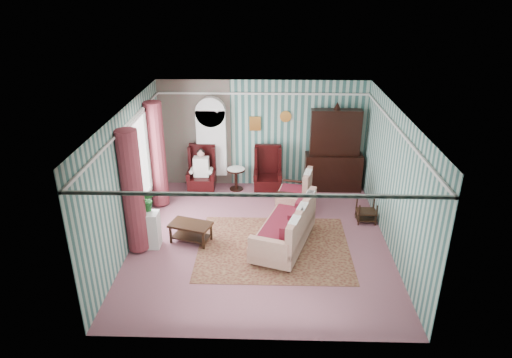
{
  "coord_description": "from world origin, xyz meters",
  "views": [
    {
      "loc": [
        0.16,
        -8.6,
        5.3
      ],
      "look_at": [
        -0.11,
        0.6,
        1.2
      ],
      "focal_mm": 32.0,
      "sensor_mm": 36.0,
      "label": 1
    }
  ],
  "objects_px": {
    "wingback_right": "(268,171)",
    "nest_table": "(366,211)",
    "round_side_table": "(236,179)",
    "sofa": "(284,223)",
    "floral_armchair": "(294,192)",
    "coffee_table": "(191,233)",
    "bookcase": "(212,147)",
    "seated_woman": "(202,171)",
    "plant_stand": "(147,230)",
    "wingback_left": "(202,170)",
    "dresser_hutch": "(335,148)"
  },
  "relations": [
    {
      "from": "dresser_hutch",
      "to": "round_side_table",
      "type": "height_order",
      "value": "dresser_hutch"
    },
    {
      "from": "sofa",
      "to": "floral_armchair",
      "type": "bearing_deg",
      "value": 8.26
    },
    {
      "from": "seated_woman",
      "to": "coffee_table",
      "type": "bearing_deg",
      "value": -87.68
    },
    {
      "from": "seated_woman",
      "to": "sofa",
      "type": "height_order",
      "value": "seated_woman"
    },
    {
      "from": "wingback_right",
      "to": "coffee_table",
      "type": "distance_m",
      "value": 3.05
    },
    {
      "from": "nest_table",
      "to": "floral_armchair",
      "type": "distance_m",
      "value": 1.79
    },
    {
      "from": "plant_stand",
      "to": "coffee_table",
      "type": "relative_size",
      "value": 0.91
    },
    {
      "from": "bookcase",
      "to": "round_side_table",
      "type": "relative_size",
      "value": 3.73
    },
    {
      "from": "bookcase",
      "to": "sofa",
      "type": "relative_size",
      "value": 1.08
    },
    {
      "from": "wingback_left",
      "to": "round_side_table",
      "type": "bearing_deg",
      "value": 9.46
    },
    {
      "from": "nest_table",
      "to": "wingback_left",
      "type": "bearing_deg",
      "value": 159.15
    },
    {
      "from": "plant_stand",
      "to": "sofa",
      "type": "xyz_separation_m",
      "value": [
        2.9,
        0.1,
        0.15
      ]
    },
    {
      "from": "round_side_table",
      "to": "sofa",
      "type": "distance_m",
      "value": 3.05
    },
    {
      "from": "dresser_hutch",
      "to": "nest_table",
      "type": "bearing_deg",
      "value": -72.61
    },
    {
      "from": "seated_woman",
      "to": "nest_table",
      "type": "height_order",
      "value": "seated_woman"
    },
    {
      "from": "dresser_hutch",
      "to": "sofa",
      "type": "bearing_deg",
      "value": -115.57
    },
    {
      "from": "sofa",
      "to": "seated_woman",
      "type": "bearing_deg",
      "value": 56.61
    },
    {
      "from": "coffee_table",
      "to": "dresser_hutch",
      "type": "bearing_deg",
      "value": 39.59
    },
    {
      "from": "bookcase",
      "to": "seated_woman",
      "type": "xyz_separation_m",
      "value": [
        -0.25,
        -0.39,
        -0.53
      ]
    },
    {
      "from": "nest_table",
      "to": "coffee_table",
      "type": "relative_size",
      "value": 0.61
    },
    {
      "from": "wingback_left",
      "to": "coffee_table",
      "type": "relative_size",
      "value": 1.41
    },
    {
      "from": "dresser_hutch",
      "to": "sofa",
      "type": "relative_size",
      "value": 1.14
    },
    {
      "from": "wingback_right",
      "to": "coffee_table",
      "type": "relative_size",
      "value": 1.41
    },
    {
      "from": "wingback_left",
      "to": "plant_stand",
      "type": "height_order",
      "value": "wingback_left"
    },
    {
      "from": "bookcase",
      "to": "nest_table",
      "type": "distance_m",
      "value": 4.37
    },
    {
      "from": "floral_armchair",
      "to": "coffee_table",
      "type": "bearing_deg",
      "value": 138.05
    },
    {
      "from": "nest_table",
      "to": "plant_stand",
      "type": "xyz_separation_m",
      "value": [
        -4.87,
        -1.2,
        0.13
      ]
    },
    {
      "from": "wingback_left",
      "to": "nest_table",
      "type": "relative_size",
      "value": 2.31
    },
    {
      "from": "wingback_right",
      "to": "nest_table",
      "type": "xyz_separation_m",
      "value": [
        2.32,
        -1.55,
        -0.35
      ]
    },
    {
      "from": "sofa",
      "to": "wingback_right",
      "type": "bearing_deg",
      "value": 25.75
    },
    {
      "from": "dresser_hutch",
      "to": "floral_armchair",
      "type": "distance_m",
      "value": 1.79
    },
    {
      "from": "bookcase",
      "to": "wingback_left",
      "type": "height_order",
      "value": "bookcase"
    },
    {
      "from": "plant_stand",
      "to": "dresser_hutch",
      "type": "bearing_deg",
      "value": 35.08
    },
    {
      "from": "dresser_hutch",
      "to": "wingback_left",
      "type": "bearing_deg",
      "value": -175.59
    },
    {
      "from": "bookcase",
      "to": "sofa",
      "type": "bearing_deg",
      "value": -58.59
    },
    {
      "from": "dresser_hutch",
      "to": "coffee_table",
      "type": "height_order",
      "value": "dresser_hutch"
    },
    {
      "from": "sofa",
      "to": "floral_armchair",
      "type": "distance_m",
      "value": 1.72
    },
    {
      "from": "nest_table",
      "to": "dresser_hutch",
      "type": "bearing_deg",
      "value": 107.39
    },
    {
      "from": "plant_stand",
      "to": "sofa",
      "type": "bearing_deg",
      "value": 2.04
    },
    {
      "from": "round_side_table",
      "to": "nest_table",
      "type": "height_order",
      "value": "round_side_table"
    },
    {
      "from": "dresser_hutch",
      "to": "round_side_table",
      "type": "xyz_separation_m",
      "value": [
        -2.6,
        -0.12,
        -0.88
      ]
    },
    {
      "from": "sofa",
      "to": "floral_armchair",
      "type": "xyz_separation_m",
      "value": [
        0.3,
        1.7,
        -0.08
      ]
    },
    {
      "from": "dresser_hutch",
      "to": "nest_table",
      "type": "distance_m",
      "value": 2.11
    },
    {
      "from": "round_side_table",
      "to": "nest_table",
      "type": "distance_m",
      "value": 3.6
    },
    {
      "from": "round_side_table",
      "to": "plant_stand",
      "type": "distance_m",
      "value": 3.36
    },
    {
      "from": "wingback_right",
      "to": "round_side_table",
      "type": "relative_size",
      "value": 2.08
    },
    {
      "from": "bookcase",
      "to": "seated_woman",
      "type": "relative_size",
      "value": 1.9
    },
    {
      "from": "wingback_right",
      "to": "nest_table",
      "type": "height_order",
      "value": "wingback_right"
    },
    {
      "from": "plant_stand",
      "to": "floral_armchair",
      "type": "xyz_separation_m",
      "value": [
        3.2,
        1.8,
        0.07
      ]
    },
    {
      "from": "floral_armchair",
      "to": "dresser_hutch",
      "type": "bearing_deg",
      "value": -28.7
    }
  ]
}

